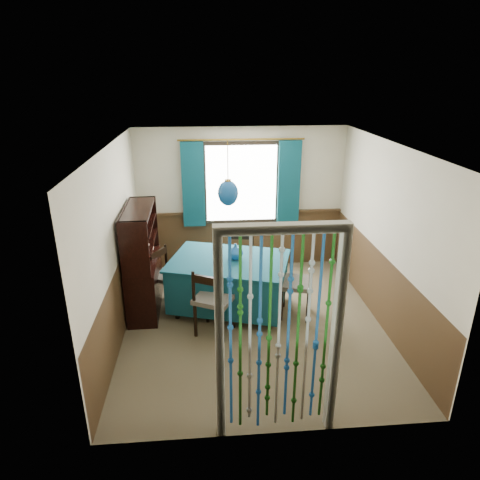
{
  "coord_description": "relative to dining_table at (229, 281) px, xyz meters",
  "views": [
    {
      "loc": [
        -0.63,
        -5.2,
        3.34
      ],
      "look_at": [
        -0.16,
        0.37,
        1.13
      ],
      "focal_mm": 32.0,
      "sensor_mm": 36.0,
      "label": 1
    }
  ],
  "objects": [
    {
      "name": "chair_right",
      "position": [
        0.98,
        -0.26,
        0.05
      ],
      "size": [
        0.56,
        0.58,
        0.96
      ],
      "rotation": [
        0.0,
        0.0,
        1.3
      ],
      "color": "black",
      "rests_on": "floor"
    },
    {
      "name": "wainscot_front",
      "position": [
        0.31,
        -2.42,
        0.04
      ],
      "size": [
        3.6,
        0.0,
        3.6
      ],
      "primitive_type": "plane",
      "rotation": [
        -1.57,
        0.0,
        0.0
      ],
      "color": "#452F1A",
      "rests_on": "ground"
    },
    {
      "name": "chair_far",
      "position": [
        0.23,
        0.68,
        0.03
      ],
      "size": [
        0.52,
        0.5,
        0.93
      ],
      "rotation": [
        0.0,
        0.0,
        3.0
      ],
      "color": "black",
      "rests_on": "floor"
    },
    {
      "name": "sideboard",
      "position": [
        -1.26,
        0.14,
        0.09
      ],
      "size": [
        0.44,
        1.21,
        1.58
      ],
      "rotation": [
        0.0,
        0.0,
        0.02
      ],
      "color": "black",
      "rests_on": "floor"
    },
    {
      "name": "pendant_lamp",
      "position": [
        0.0,
        -0.0,
        1.34
      ],
      "size": [
        0.28,
        0.28,
        0.87
      ],
      "color": "olive",
      "rests_on": "ceiling"
    },
    {
      "name": "wall_front",
      "position": [
        0.31,
        -2.43,
        0.79
      ],
      "size": [
        3.6,
        0.0,
        3.6
      ],
      "primitive_type": "plane",
      "rotation": [
        -1.57,
        0.0,
        0.0
      ],
      "color": "beige",
      "rests_on": "ground"
    },
    {
      "name": "wainscot_right",
      "position": [
        2.1,
        -0.43,
        0.04
      ],
      "size": [
        0.0,
        4.0,
        4.0
      ],
      "primitive_type": "plane",
      "rotation": [
        1.57,
        0.0,
        -1.57
      ],
      "color": "#452F1A",
      "rests_on": "ground"
    },
    {
      "name": "ceiling",
      "position": [
        0.31,
        -0.43,
        2.04
      ],
      "size": [
        4.0,
        4.0,
        0.0
      ],
      "primitive_type": "plane",
      "rotation": [
        3.14,
        0.0,
        0.0
      ],
      "color": "silver",
      "rests_on": "ground"
    },
    {
      "name": "chair_left",
      "position": [
        -0.9,
        0.22,
        0.01
      ],
      "size": [
        0.59,
        0.59,
        0.89
      ],
      "rotation": [
        0.0,
        0.0,
        -2.1
      ],
      "color": "black",
      "rests_on": "floor"
    },
    {
      "name": "doorway",
      "position": [
        0.31,
        -2.37,
        0.59
      ],
      "size": [
        1.16,
        0.12,
        2.18
      ],
      "primitive_type": null,
      "color": "silver",
      "rests_on": "ground"
    },
    {
      "name": "wall_right",
      "position": [
        2.11,
        -0.43,
        0.79
      ],
      "size": [
        0.0,
        4.0,
        4.0
      ],
      "primitive_type": "plane",
      "rotation": [
        1.57,
        0.0,
        -1.57
      ],
      "color": "beige",
      "rests_on": "ground"
    },
    {
      "name": "wall_back",
      "position": [
        0.31,
        1.57,
        0.79
      ],
      "size": [
        3.6,
        0.0,
        3.6
      ],
      "primitive_type": "plane",
      "rotation": [
        1.57,
        0.0,
        0.0
      ],
      "color": "beige",
      "rests_on": "ground"
    },
    {
      "name": "bowl_shelf",
      "position": [
        -1.2,
        -0.14,
        0.64
      ],
      "size": [
        0.25,
        0.25,
        0.05
      ],
      "primitive_type": "imported",
      "rotation": [
        0.0,
        0.0,
        -0.16
      ],
      "color": "beige",
      "rests_on": "sideboard"
    },
    {
      "name": "vase_table",
      "position": [
        0.1,
        0.04,
        0.45
      ],
      "size": [
        0.23,
        0.23,
        0.21
      ],
      "primitive_type": "imported",
      "rotation": [
        0.0,
        0.0,
        -0.18
      ],
      "color": "navy",
      "rests_on": "dining_table"
    },
    {
      "name": "vase_sideboard",
      "position": [
        -1.2,
        0.44,
        0.42
      ],
      "size": [
        0.23,
        0.23,
        0.2
      ],
      "primitive_type": "imported",
      "rotation": [
        0.0,
        0.0,
        0.28
      ],
      "color": "beige",
      "rests_on": "sideboard"
    },
    {
      "name": "floor",
      "position": [
        0.31,
        -0.43,
        -0.46
      ],
      "size": [
        4.0,
        4.0,
        0.0
      ],
      "primitive_type": "plane",
      "color": "brown",
      "rests_on": "ground"
    },
    {
      "name": "dining_table",
      "position": [
        0.0,
        0.0,
        0.0
      ],
      "size": [
        1.93,
        1.58,
        0.81
      ],
      "rotation": [
        0.0,
        0.0,
        -0.29
      ],
      "color": "#0E3F4D",
      "rests_on": "floor"
    },
    {
      "name": "wall_left",
      "position": [
        -1.49,
        -0.43,
        0.79
      ],
      "size": [
        0.0,
        4.0,
        4.0
      ],
      "primitive_type": "plane",
      "rotation": [
        1.57,
        0.0,
        1.57
      ],
      "color": "beige",
      "rests_on": "ground"
    },
    {
      "name": "window",
      "position": [
        0.31,
        1.52,
        1.09
      ],
      "size": [
        1.32,
        0.12,
        1.42
      ],
      "primitive_type": "cube",
      "color": "black",
      "rests_on": "wall_back"
    },
    {
      "name": "wainscot_back",
      "position": [
        0.31,
        1.55,
        0.04
      ],
      "size": [
        3.6,
        0.0,
        3.6
      ],
      "primitive_type": "plane",
      "rotation": [
        1.57,
        0.0,
        0.0
      ],
      "color": "#452F1A",
      "rests_on": "ground"
    },
    {
      "name": "wainscot_left",
      "position": [
        -1.47,
        -0.43,
        0.04
      ],
      "size": [
        0.0,
        4.0,
        4.0
      ],
      "primitive_type": "plane",
      "rotation": [
        1.57,
        0.0,
        1.57
      ],
      "color": "#452F1A",
      "rests_on": "ground"
    },
    {
      "name": "chair_near",
      "position": [
        -0.25,
        -0.63,
        0.05
      ],
      "size": [
        0.63,
        0.62,
        0.97
      ],
      "rotation": [
        0.0,
        0.0,
        -0.46
      ],
      "color": "black",
      "rests_on": "floor"
    }
  ]
}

